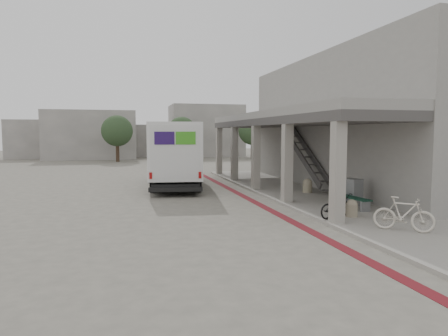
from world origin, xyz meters
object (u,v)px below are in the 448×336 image
object	(u,v)px
utility_cabinet	(353,192)
bicycle_black	(337,206)
bicycle_cream	(404,214)
fedex_truck	(176,153)
bench	(351,200)

from	to	relation	value
utility_cabinet	bicycle_black	distance (m)	2.65
bicycle_black	bicycle_cream	world-z (taller)	bicycle_cream
bicycle_black	fedex_truck	bearing A→B (deg)	4.35
bicycle_black	utility_cabinet	bearing A→B (deg)	-60.62
utility_cabinet	bicycle_cream	distance (m)	4.18
bicycle_black	bicycle_cream	size ratio (longest dim) A/B	0.93
fedex_truck	bench	distance (m)	10.43
bench	bicycle_black	distance (m)	2.02
fedex_truck	bench	bearing A→B (deg)	-49.87
bench	utility_cabinet	world-z (taller)	utility_cabinet
bench	utility_cabinet	xyz separation A→B (m)	(0.38, 0.52, 0.21)
bicycle_black	bicycle_cream	distance (m)	2.32
utility_cabinet	bicycle_cream	xyz separation A→B (m)	(-0.91, -4.08, -0.02)
utility_cabinet	bench	bearing A→B (deg)	-136.91
bench	bicycle_cream	size ratio (longest dim) A/B	1.14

